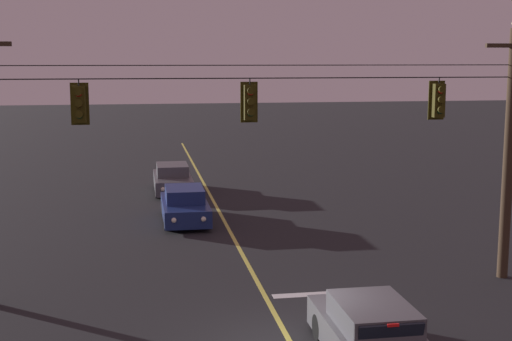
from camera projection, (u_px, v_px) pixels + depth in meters
name	position (u px, v px, depth m)	size (l,w,h in m)	color
lane_centre_stripe	(234.00, 238.00, 25.94)	(0.14, 60.00, 0.01)	#D1C64C
stop_bar_paint	(332.00, 293.00, 19.83)	(3.40, 0.36, 0.01)	silver
signal_span_assembly	(262.00, 157.00, 19.49)	(16.65, 0.32, 7.43)	#38281C
traffic_light_leftmost	(79.00, 104.00, 18.43)	(0.48, 0.41, 1.22)	black
traffic_light_left_inner	(250.00, 102.00, 19.18)	(0.48, 0.41, 1.22)	black
traffic_light_centre	(439.00, 100.00, 20.08)	(0.48, 0.41, 1.22)	black
car_waiting_near_lane	(371.00, 334.00, 15.19)	(1.80, 4.33, 1.39)	#4C4C51
car_oncoming_lead	(185.00, 206.00, 28.52)	(1.80, 4.42, 1.39)	navy
car_oncoming_trailing	(173.00, 179.00, 34.80)	(1.80, 4.42, 1.39)	#4C4C51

